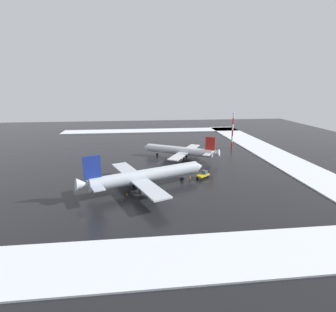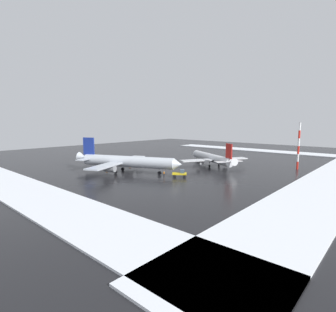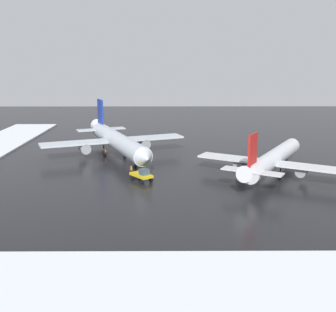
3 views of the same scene
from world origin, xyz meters
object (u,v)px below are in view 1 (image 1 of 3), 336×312
(airplane_parked_portside, at_px, (145,176))
(antenna_mast, at_px, (233,130))
(traffic_cone_near_nose, at_px, (127,194))
(traffic_cone_mid_line, at_px, (127,180))
(ground_crew_near_tug, at_px, (190,178))
(airplane_foreground_jet, at_px, (180,151))
(ground_crew_by_nose_gear, at_px, (139,189))
(pushback_tug, at_px, (203,175))

(airplane_parked_portside, height_order, antenna_mast, antenna_mast)
(traffic_cone_near_nose, height_order, traffic_cone_mid_line, same)
(airplane_parked_portside, bearing_deg, ground_crew_near_tug, -5.47)
(ground_crew_near_tug, bearing_deg, traffic_cone_mid_line, -140.33)
(airplane_foreground_jet, bearing_deg, ground_crew_by_nose_gear, 93.11)
(ground_crew_near_tug, bearing_deg, airplane_parked_portside, -116.57)
(pushback_tug, bearing_deg, traffic_cone_mid_line, 141.58)
(ground_crew_near_tug, xyz_separation_m, antenna_mast, (42.85, -28.99, 7.79))
(ground_crew_by_nose_gear, relative_size, traffic_cone_near_nose, 3.11)
(airplane_foreground_jet, xyz_separation_m, pushback_tug, (-24.89, -3.75, -2.06))
(ground_crew_near_tug, xyz_separation_m, traffic_cone_mid_line, (2.46, 20.09, -0.70))
(airplane_parked_portside, xyz_separation_m, traffic_cone_mid_line, (6.84, 5.57, -3.71))
(ground_crew_by_nose_gear, bearing_deg, traffic_cone_near_nose, -3.14)
(airplane_parked_portside, height_order, traffic_cone_mid_line, airplane_parked_portside)
(ground_crew_by_nose_gear, relative_size, traffic_cone_mid_line, 3.11)
(ground_crew_near_tug, height_order, traffic_cone_near_nose, ground_crew_near_tug)
(pushback_tug, distance_m, traffic_cone_near_nose, 26.96)
(airplane_parked_portside, relative_size, airplane_foreground_jet, 1.26)
(ground_crew_near_tug, bearing_deg, antenna_mast, 102.59)
(pushback_tug, distance_m, antenna_mast, 47.68)
(airplane_foreground_jet, height_order, traffic_cone_near_nose, airplane_foreground_jet)
(airplane_parked_portside, bearing_deg, pushback_tug, -3.18)
(airplane_foreground_jet, distance_m, pushback_tug, 25.25)
(ground_crew_near_tug, bearing_deg, airplane_foreground_jet, 134.12)
(ground_crew_by_nose_gear, bearing_deg, ground_crew_near_tug, -178.73)
(traffic_cone_near_nose, bearing_deg, ground_crew_near_tug, -66.67)
(airplane_parked_portside, xyz_separation_m, airplane_foreground_jet, (31.62, -15.73, -0.65))
(ground_crew_by_nose_gear, bearing_deg, traffic_cone_mid_line, -91.49)
(ground_crew_near_tug, distance_m, traffic_cone_mid_line, 20.25)
(ground_crew_by_nose_gear, relative_size, antenna_mast, 0.10)
(ground_crew_near_tug, distance_m, ground_crew_by_nose_gear, 17.84)
(antenna_mast, bearing_deg, pushback_tug, 149.32)
(airplane_parked_portside, relative_size, traffic_cone_near_nose, 70.55)
(ground_crew_by_nose_gear, xyz_separation_m, traffic_cone_near_nose, (-1.22, 3.42, -0.70))
(airplane_foreground_jet, distance_m, antenna_mast, 32.32)
(antenna_mast, distance_m, traffic_cone_near_nose, 71.27)
(ground_crew_near_tug, height_order, traffic_cone_mid_line, ground_crew_near_tug)
(pushback_tug, xyz_separation_m, traffic_cone_mid_line, (0.11, 25.04, -1.01))
(airplane_parked_portside, relative_size, ground_crew_by_nose_gear, 22.69)
(ground_crew_near_tug, relative_size, ground_crew_by_nose_gear, 1.00)
(airplane_foreground_jet, xyz_separation_m, ground_crew_near_tug, (-27.24, 1.21, -2.37))
(airplane_foreground_jet, bearing_deg, pushback_tug, 128.55)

